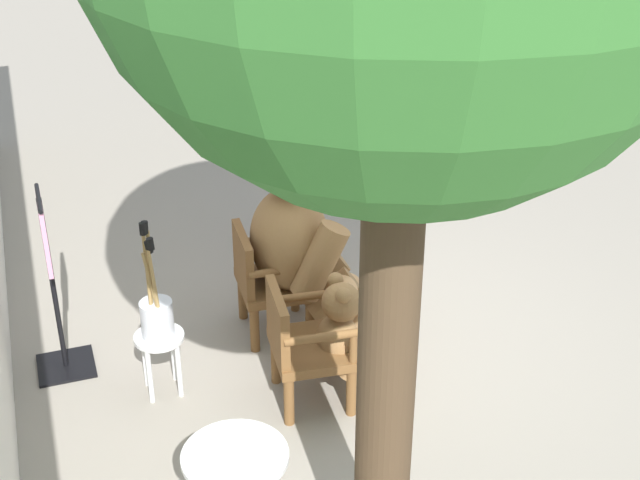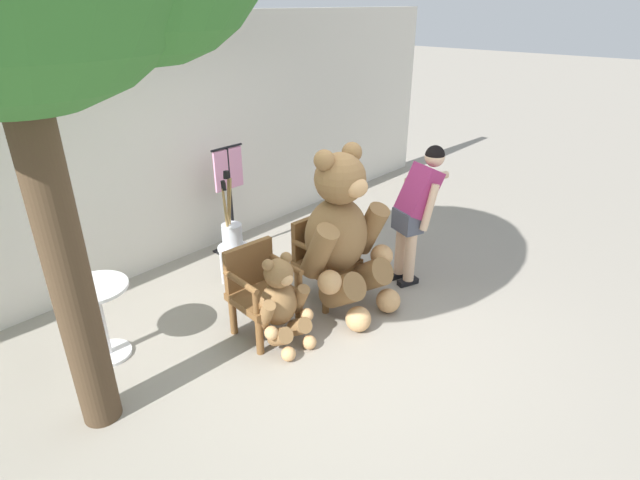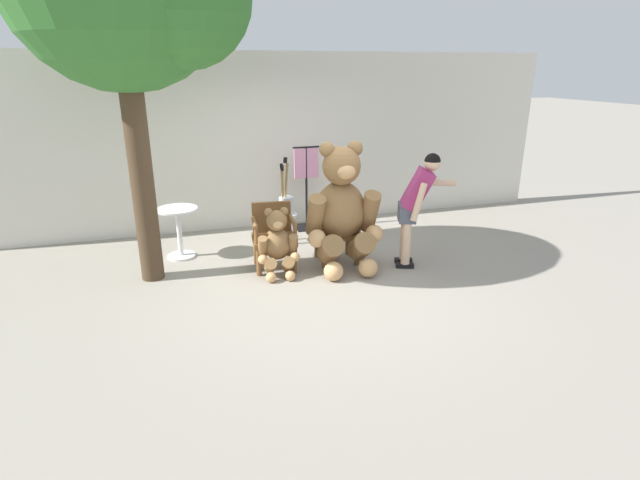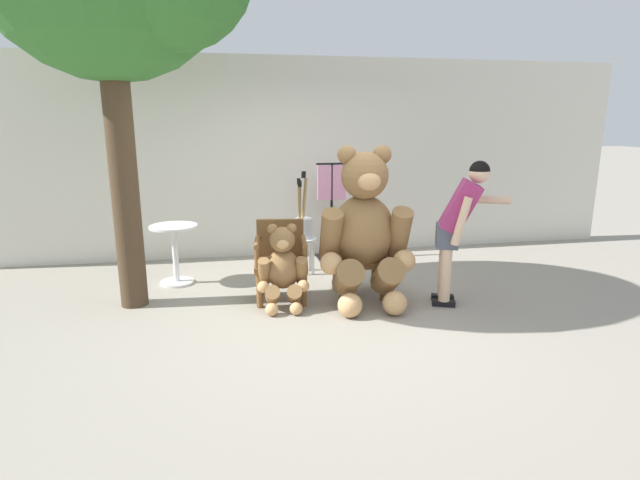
% 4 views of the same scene
% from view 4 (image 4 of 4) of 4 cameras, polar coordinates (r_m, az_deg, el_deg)
% --- Properties ---
extents(ground_plane, '(60.00, 60.00, 0.00)m').
position_cam_4_polar(ground_plane, '(5.28, 0.86, -7.91)').
color(ground_plane, gray).
extents(back_wall, '(10.00, 0.16, 2.80)m').
position_cam_4_polar(back_wall, '(7.30, -3.03, 9.32)').
color(back_wall, silver).
rests_on(back_wall, ground).
extents(wooden_chair_left, '(0.61, 0.57, 0.86)m').
position_cam_4_polar(wooden_chair_left, '(5.48, -4.52, -2.05)').
color(wooden_chair_left, brown).
rests_on(wooden_chair_left, ground).
extents(wooden_chair_right, '(0.59, 0.55, 0.86)m').
position_cam_4_polar(wooden_chair_right, '(5.64, 4.38, -1.60)').
color(wooden_chair_right, brown).
rests_on(wooden_chair_right, ground).
extents(teddy_bear_large, '(1.01, 0.97, 1.68)m').
position_cam_4_polar(teddy_bear_large, '(5.30, 5.12, 1.41)').
color(teddy_bear_large, olive).
rests_on(teddy_bear_large, ground).
extents(teddy_bear_small, '(0.54, 0.53, 0.89)m').
position_cam_4_polar(teddy_bear_small, '(5.21, -4.26, -3.15)').
color(teddy_bear_small, olive).
rests_on(teddy_bear_small, ground).
extents(person_visitor, '(0.85, 0.48, 1.54)m').
position_cam_4_polar(person_visitor, '(5.38, 15.54, 2.13)').
color(person_visitor, black).
rests_on(person_visitor, ground).
extents(white_stool, '(0.34, 0.34, 0.46)m').
position_cam_4_polar(white_stool, '(6.41, -1.85, -0.71)').
color(white_stool, silver).
rests_on(white_stool, ground).
extents(brush_bucket, '(0.22, 0.22, 0.86)m').
position_cam_4_polar(brush_bucket, '(6.35, -1.90, 1.82)').
color(brush_bucket, silver).
rests_on(brush_bucket, white_stool).
extents(round_side_table, '(0.56, 0.56, 0.72)m').
position_cam_4_polar(round_side_table, '(6.21, -16.26, -0.84)').
color(round_side_table, white).
rests_on(round_side_table, ground).
extents(clothing_display_stand, '(0.44, 0.40, 1.36)m').
position_cam_4_polar(clothing_display_stand, '(7.02, 1.34, 3.58)').
color(clothing_display_stand, black).
rests_on(clothing_display_stand, ground).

